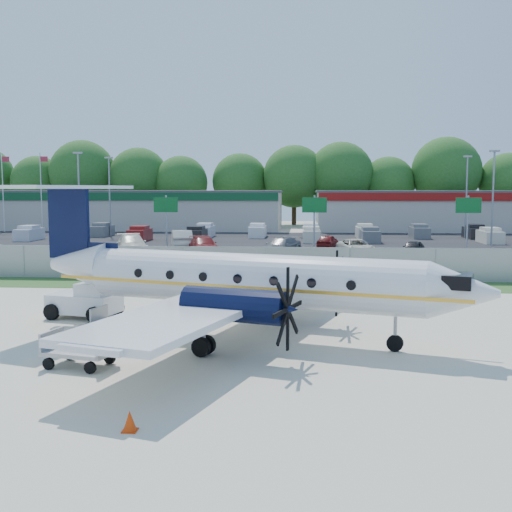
# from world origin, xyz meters

# --- Properties ---
(ground) EXTENTS (170.00, 170.00, 0.00)m
(ground) POSITION_xyz_m (0.00, 0.00, 0.00)
(ground) COLOR beige
(ground) RESTS_ON ground
(grass_verge) EXTENTS (170.00, 4.00, 0.02)m
(grass_verge) POSITION_xyz_m (0.00, 12.00, 0.01)
(grass_verge) COLOR #2D561E
(grass_verge) RESTS_ON ground
(access_road) EXTENTS (170.00, 8.00, 0.02)m
(access_road) POSITION_xyz_m (0.00, 19.00, 0.01)
(access_road) COLOR black
(access_road) RESTS_ON ground
(parking_lot) EXTENTS (170.00, 32.00, 0.02)m
(parking_lot) POSITION_xyz_m (0.00, 40.00, 0.01)
(parking_lot) COLOR black
(parking_lot) RESTS_ON ground
(perimeter_fence) EXTENTS (120.00, 0.06, 1.99)m
(perimeter_fence) POSITION_xyz_m (0.00, 14.00, 1.00)
(perimeter_fence) COLOR gray
(perimeter_fence) RESTS_ON ground
(building_west) EXTENTS (46.40, 12.40, 5.24)m
(building_west) POSITION_xyz_m (-24.00, 61.98, 2.63)
(building_west) COLOR #BDB6AA
(building_west) RESTS_ON ground
(building_east) EXTENTS (44.40, 12.40, 5.24)m
(building_east) POSITION_xyz_m (26.00, 61.98, 2.63)
(building_east) COLOR #BDB6AA
(building_east) RESTS_ON ground
(sign_left) EXTENTS (1.80, 0.26, 5.00)m
(sign_left) POSITION_xyz_m (-8.00, 22.91, 3.61)
(sign_left) COLOR gray
(sign_left) RESTS_ON ground
(sign_mid) EXTENTS (1.80, 0.26, 5.00)m
(sign_mid) POSITION_xyz_m (3.00, 22.91, 3.61)
(sign_mid) COLOR gray
(sign_mid) RESTS_ON ground
(sign_right) EXTENTS (1.80, 0.26, 5.00)m
(sign_right) POSITION_xyz_m (14.00, 22.91, 3.61)
(sign_right) COLOR gray
(sign_right) RESTS_ON ground
(flagpole_west) EXTENTS (1.06, 0.12, 10.00)m
(flagpole_west) POSITION_xyz_m (-35.92, 55.00, 5.64)
(flagpole_west) COLOR silver
(flagpole_west) RESTS_ON ground
(flagpole_east) EXTENTS (1.06, 0.12, 10.00)m
(flagpole_east) POSITION_xyz_m (-30.92, 55.00, 5.64)
(flagpole_east) COLOR silver
(flagpole_east) RESTS_ON ground
(light_pole_nw) EXTENTS (0.90, 0.35, 9.09)m
(light_pole_nw) POSITION_xyz_m (-20.00, 38.00, 5.23)
(light_pole_nw) COLOR gray
(light_pole_nw) RESTS_ON ground
(light_pole_ne) EXTENTS (0.90, 0.35, 9.09)m
(light_pole_ne) POSITION_xyz_m (20.00, 38.00, 5.23)
(light_pole_ne) COLOR gray
(light_pole_ne) RESTS_ON ground
(light_pole_sw) EXTENTS (0.90, 0.35, 9.09)m
(light_pole_sw) POSITION_xyz_m (-20.00, 48.00, 5.23)
(light_pole_sw) COLOR gray
(light_pole_sw) RESTS_ON ground
(light_pole_se) EXTENTS (0.90, 0.35, 9.09)m
(light_pole_se) POSITION_xyz_m (20.00, 48.00, 5.23)
(light_pole_se) COLOR gray
(light_pole_se) RESTS_ON ground
(tree_line) EXTENTS (112.00, 6.00, 14.00)m
(tree_line) POSITION_xyz_m (0.00, 74.00, 0.00)
(tree_line) COLOR #225519
(tree_line) RESTS_ON ground
(aircraft) EXTENTS (18.34, 17.89, 5.62)m
(aircraft) POSITION_xyz_m (-0.01, -0.92, 2.17)
(aircraft) COLOR silver
(aircraft) RESTS_ON ground
(pushback_tug) EXTENTS (3.16, 2.60, 1.54)m
(pushback_tug) POSITION_xyz_m (-6.93, 2.16, 0.74)
(pushback_tug) COLOR silver
(pushback_tug) RESTS_ON ground
(baggage_cart_near) EXTENTS (2.14, 1.60, 1.00)m
(baggage_cart_near) POSITION_xyz_m (-4.63, -0.87, 0.47)
(baggage_cart_near) COLOR gray
(baggage_cart_near) RESTS_ON ground
(baggage_cart_far) EXTENTS (2.29, 1.67, 1.08)m
(baggage_cart_far) POSITION_xyz_m (-4.62, -5.29, 0.50)
(baggage_cart_far) COLOR gray
(baggage_cart_far) RESTS_ON ground
(cone_port_wing) EXTENTS (0.34, 0.34, 0.48)m
(cone_port_wing) POSITION_xyz_m (-1.63, -10.37, 0.23)
(cone_port_wing) COLOR red
(cone_port_wing) RESTS_ON ground
(cone_starboard_wing) EXTENTS (0.38, 0.38, 0.53)m
(cone_starboard_wing) POSITION_xyz_m (-6.12, 8.48, 0.25)
(cone_starboard_wing) COLOR red
(cone_starboard_wing) RESTS_ON ground
(road_car_mid) EXTENTS (5.31, 3.58, 1.43)m
(road_car_mid) POSITION_xyz_m (11.87, 20.23, 0.00)
(road_car_mid) COLOR silver
(road_car_mid) RESTS_ON ground
(parked_car_a) EXTENTS (4.16, 6.12, 1.65)m
(parked_car_a) POSITION_xyz_m (-12.19, 28.51, 0.00)
(parked_car_a) COLOR beige
(parked_car_a) RESTS_ON ground
(parked_car_b) EXTENTS (3.52, 5.37, 1.45)m
(parked_car_b) POSITION_xyz_m (-6.18, 29.18, 0.00)
(parked_car_b) COLOR maroon
(parked_car_b) RESTS_ON ground
(parked_car_c) EXTENTS (4.02, 5.55, 1.49)m
(parked_car_c) POSITION_xyz_m (0.31, 28.21, 0.00)
(parked_car_c) COLOR #595B5E
(parked_car_c) RESTS_ON ground
(parked_car_d) EXTENTS (3.30, 5.26, 1.35)m
(parked_car_d) POSITION_xyz_m (6.54, 28.83, 0.00)
(parked_car_d) COLOR beige
(parked_car_d) RESTS_ON ground
(parked_car_e) EXTENTS (2.65, 4.03, 1.28)m
(parked_car_e) POSITION_xyz_m (11.12, 28.55, 0.00)
(parked_car_e) COLOR black
(parked_car_e) RESTS_ON ground
(parked_car_f) EXTENTS (2.98, 5.37, 1.68)m
(parked_car_f) POSITION_xyz_m (-9.05, 34.25, 0.00)
(parked_car_f) COLOR beige
(parked_car_f) RESTS_ON ground
(parked_car_g) EXTENTS (2.39, 4.03, 1.29)m
(parked_car_g) POSITION_xyz_m (4.44, 35.11, 0.00)
(parked_car_g) COLOR maroon
(parked_car_g) RESTS_ON ground
(far_parking_rows) EXTENTS (56.00, 10.00, 1.60)m
(far_parking_rows) POSITION_xyz_m (0.00, 45.00, 0.00)
(far_parking_rows) COLOR gray
(far_parking_rows) RESTS_ON ground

